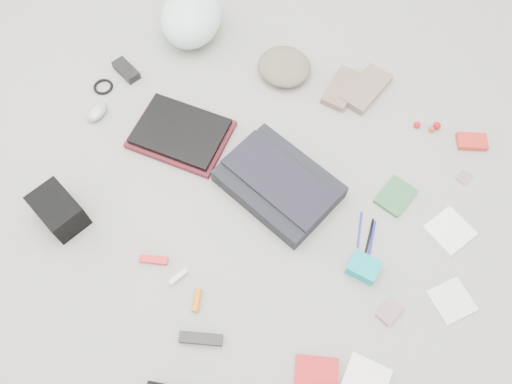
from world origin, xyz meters
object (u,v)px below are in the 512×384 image
at_px(camera_bag, 59,210).
at_px(accordion_wallet, 363,267).
at_px(laptop, 180,131).
at_px(bike_helmet, 191,17).
at_px(messenger_bag, 279,184).

height_order(camera_bag, accordion_wallet, camera_bag).
distance_m(camera_bag, accordion_wallet, 1.04).
distance_m(laptop, bike_helmet, 0.52).
xyz_separation_m(bike_helmet, camera_bag, (0.03, -0.94, -0.04)).
bearing_deg(accordion_wallet, laptop, 169.44).
height_order(messenger_bag, bike_helmet, bike_helmet).
relative_size(messenger_bag, bike_helmet, 1.28).
relative_size(bike_helmet, accordion_wallet, 3.19).
xyz_separation_m(messenger_bag, camera_bag, (-0.62, -0.44, 0.02)).
bearing_deg(laptop, messenger_bag, -8.83).
bearing_deg(bike_helmet, messenger_bag, -53.58).
bearing_deg(bike_helmet, accordion_wallet, -47.99).
xyz_separation_m(messenger_bag, laptop, (-0.42, 0.03, 0.00)).
height_order(messenger_bag, laptop, messenger_bag).
distance_m(messenger_bag, accordion_wallet, 0.41).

